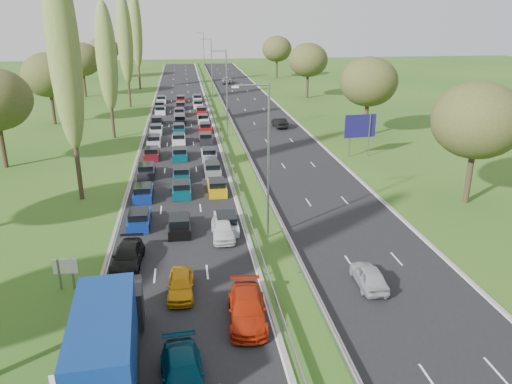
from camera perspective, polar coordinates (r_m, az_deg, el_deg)
ground at (r=74.27m, az=-3.40°, el=6.79°), size 260.00×260.00×0.00m
near_carriageway at (r=76.47m, az=-8.64°, el=6.97°), size 10.50×215.00×0.04m
far_carriageway at (r=77.53m, az=1.46°, el=7.36°), size 10.50×215.00×0.04m
central_reservation at (r=76.59m, az=-3.57°, el=7.60°), size 2.36×215.00×0.32m
lamp_columns at (r=71.20m, az=-3.35°, el=11.14°), size 0.18×140.18×12.00m
poplar_row at (r=61.29m, az=-18.21°, el=14.87°), size 2.80×127.80×22.44m
woodland_right at (r=64.73m, az=15.37°, el=11.14°), size 8.00×153.00×11.10m
traffic_queue_fill at (r=71.39m, az=-8.65°, el=6.43°), size 9.09×68.06×0.80m
near_car_2 at (r=27.26m, az=-16.34°, el=-16.71°), size 2.54×4.96×1.34m
near_car_3 at (r=35.88m, az=-14.45°, el=-7.11°), size 2.22×4.90×1.39m
near_car_7 at (r=24.85m, az=-8.36°, el=-19.96°), size 2.36×5.06×1.43m
near_car_8 at (r=31.78m, az=-8.60°, el=-10.41°), size 1.72×4.01×1.35m
near_car_11 at (r=28.99m, az=-1.02°, el=-13.20°), size 2.47×5.32×1.51m
near_car_12 at (r=38.98m, az=-3.81°, el=-4.22°), size 1.72×4.28×1.46m
far_car_0 at (r=33.16m, az=12.79°, el=-9.31°), size 1.79×4.14×1.39m
far_car_1 at (r=77.62m, az=2.72°, el=7.94°), size 1.90×4.63×1.49m
far_car_2 at (r=129.19m, az=-3.38°, el=12.64°), size 2.72×5.66×1.55m
blue_lorry at (r=25.35m, az=-16.57°, el=-15.89°), size 2.69×9.67×4.08m
info_sign at (r=33.89m, az=-20.95°, el=-8.27°), size 1.50×0.22×2.10m
direction_sign at (r=61.89m, az=11.82°, el=7.18°), size 3.99×0.48×5.20m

